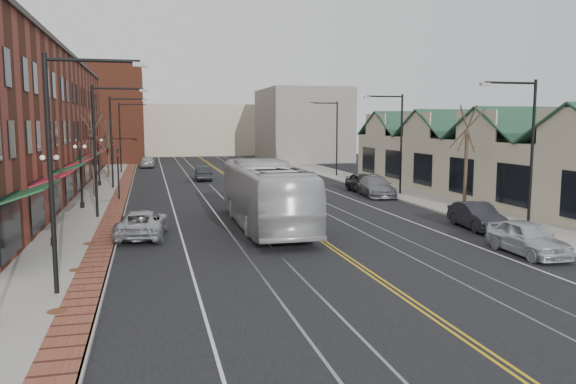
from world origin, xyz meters
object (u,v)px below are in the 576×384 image
parked_car_c (376,186)px  parked_suv (142,224)px  transit_bus (265,195)px  parked_car_d (364,183)px  parked_car_a (528,238)px  parked_car_b (477,216)px

parked_car_c → parked_suv: bearing=-139.2°
transit_bus → parked_car_d: transit_bus is taller
transit_bus → parked_car_a: size_ratio=2.93×
transit_bus → parked_car_d: (11.30, 13.60, -1.03)m
parked_car_b → parked_car_d: (0.00, 17.01, 0.09)m
parked_suv → parked_car_d: size_ratio=1.06×
transit_bus → parked_suv: size_ratio=2.60×
parked_car_b → parked_car_d: parked_car_d is taller
parked_car_b → parked_car_d: size_ratio=0.92×
transit_bus → parked_car_a: 13.82m
parked_car_c → parked_car_a: bearing=-86.4°
parked_car_b → transit_bus: bearing=168.9°
parked_car_a → parked_car_c: bearing=88.6°
parked_suv → parked_car_c: (18.04, 12.12, 0.09)m
parked_car_a → parked_car_c: 20.31m
parked_car_a → parked_car_c: (1.19, 20.27, 0.03)m
parked_car_c → transit_bus: bearing=-129.0°
transit_bus → parked_car_a: bearing=137.7°
parked_car_a → parked_car_b: parked_car_a is taller
parked_car_a → parked_car_b: size_ratio=1.02×
transit_bus → parked_suv: 6.97m
parked_suv → parked_car_c: parked_car_c is taller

